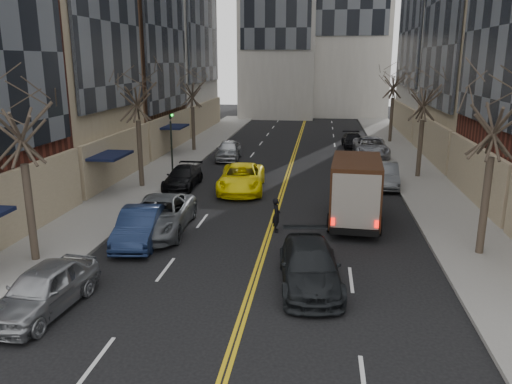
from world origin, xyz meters
TOP-DOWN VIEW (x-y plane):
  - sidewalk_left at (-9.00, 27.00)m, footprint 4.00×66.00m
  - sidewalk_right at (9.00, 27.00)m, footprint 4.00×66.00m
  - tree_lf_near at (-8.80, 8.00)m, footprint 3.20×3.20m
  - tree_lf_mid at (-8.80, 20.00)m, footprint 3.20×3.20m
  - tree_lf_far at (-8.80, 33.00)m, footprint 3.20×3.20m
  - tree_rt_near at (8.80, 11.00)m, footprint 3.20×3.20m
  - tree_rt_mid at (8.80, 25.00)m, footprint 3.20×3.20m
  - tree_rt_far at (8.80, 40.00)m, footprint 3.20×3.20m
  - traffic_signal at (-7.39, 22.00)m, footprint 0.29×0.26m
  - ups_truck at (3.98, 14.70)m, footprint 2.73×6.09m
  - observer_sedan at (2.00, 7.33)m, footprint 2.61×5.27m
  - taxi at (-2.49, 20.08)m, footprint 3.09×5.92m
  - pedestrian at (0.29, 12.95)m, footprint 0.45×0.63m
  - parked_lf_a at (-6.30, 4.33)m, footprint 2.21×4.60m
  - parked_lf_b at (-5.46, 10.66)m, footprint 2.19×4.77m
  - parked_lf_c at (-5.10, 12.20)m, footprint 2.97×5.88m
  - parked_lf_d at (-6.29, 20.50)m, footprint 1.82×4.46m
  - parked_lf_e at (-5.10, 29.71)m, footprint 2.14×4.63m
  - parked_rt_a at (6.30, 22.36)m, footprint 1.80×4.56m
  - parked_rt_b at (6.30, 32.41)m, footprint 2.73×5.85m
  - parked_rt_c at (5.10, 36.51)m, footprint 2.07×4.63m

SIDE VIEW (x-z plane):
  - sidewalk_left at x=-9.00m, z-range 0.00..0.15m
  - sidewalk_right at x=9.00m, z-range 0.00..0.15m
  - parked_lf_d at x=-6.29m, z-range 0.00..1.29m
  - parked_rt_c at x=5.10m, z-range 0.00..1.32m
  - observer_sedan at x=2.00m, z-range 0.00..1.47m
  - parked_rt_a at x=6.30m, z-range 0.00..1.48m
  - parked_lf_a at x=-6.30m, z-range 0.00..1.51m
  - parked_lf_b at x=-5.46m, z-range 0.00..1.52m
  - parked_lf_e at x=-5.10m, z-range 0.00..1.54m
  - taxi at x=-2.49m, z-range 0.00..1.59m
  - parked_lf_c at x=-5.10m, z-range 0.00..1.59m
  - pedestrian at x=0.29m, z-range 0.00..1.60m
  - parked_rt_b at x=6.30m, z-range 0.00..1.62m
  - ups_truck at x=3.98m, z-range 0.01..3.28m
  - traffic_signal at x=-7.39m, z-range 0.47..5.17m
  - tree_lf_far at x=-8.80m, z-range 1.97..10.08m
  - tree_rt_mid at x=8.80m, z-range 2.01..10.33m
  - tree_lf_near at x=-8.80m, z-range 2.03..10.45m
  - tree_rt_near at x=8.80m, z-range 2.10..10.81m
  - tree_lf_mid at x=-8.80m, z-range 2.14..11.05m
  - tree_rt_far at x=8.80m, z-range 2.19..11.29m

